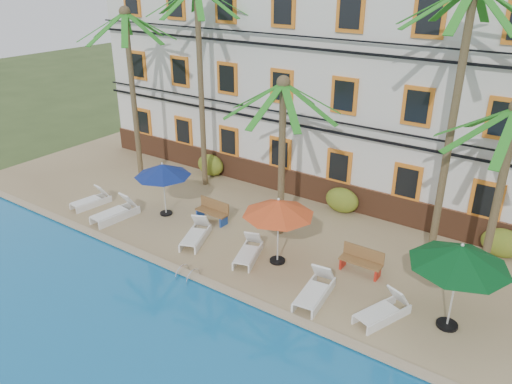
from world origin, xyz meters
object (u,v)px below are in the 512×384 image
Objects in this scene: palm_e at (504,171)px; lounger_a at (91,200)px; bench_left at (213,211)px; palm_c at (282,134)px; umbrella_red at (278,208)px; lounger_f at (383,310)px; lounger_b at (116,212)px; palm_d at (457,97)px; umbrella_green at (460,256)px; lounger_d at (248,252)px; bench_right at (362,260)px; lounger_e at (315,290)px; palm_a at (131,74)px; lounger_c at (196,234)px; palm_b at (200,62)px; pool_ladder at (188,277)px; umbrella_blue at (163,170)px.

lounger_a is (-15.74, -3.32, -3.92)m from palm_e.
palm_c is at bearing 14.88° from bench_left.
lounger_f is (4.36, -0.87, -1.89)m from umbrella_red.
lounger_b is at bearing -165.63° from palm_e.
palm_d reaches higher than lounger_b.
umbrella_green reaches higher than lounger_d.
lounger_e is at bearing -104.29° from bench_right.
umbrella_green reaches higher than lounger_b.
palm_c is 7.23m from lounger_f.
bench_left reaches higher than lounger_d.
bench_left is (5.41, 1.95, 0.20)m from lounger_a.
lounger_d is at bearing 175.10° from lounger_f.
lounger_a is 0.86× the size of lounger_b.
palm_a is 16.12m from palm_e.
bench_right is (12.11, 1.90, 0.20)m from lounger_a.
lounger_a is 5.94m from lounger_c.
palm_a reaches higher than palm_e.
palm_a is at bearing 153.89° from lounger_c.
palm_e is at bearing 11.89° from lounger_a.
palm_d is 4.54× the size of lounger_b.
palm_d is 7.00m from lounger_f.
lounger_c is at bearing -171.06° from umbrella_red.
lounger_f is (11.10, -4.84, -5.60)m from palm_b.
lounger_e is (-4.21, -3.70, -3.88)m from palm_e.
bench_right is (6.18, 1.65, 0.18)m from lounger_c.
umbrella_green reaches higher than pool_ladder.
palm_b reaches higher than lounger_a.
bench_left is at bearing 107.33° from lounger_c.
lounger_d is at bearing -157.48° from umbrella_red.
lounger_b is at bearing -173.15° from lounger_c.
palm_b is at bearing 160.09° from palm_c.
palm_e reaches higher than lounger_c.
bench_left is (-6.13, 2.34, 0.16)m from lounger_e.
lounger_e is (8.92, -5.14, -5.58)m from palm_b.
palm_a is at bearing 161.27° from lounger_d.
umbrella_green is at bearing 15.01° from lounger_e.
palm_c is at bearing 46.52° from lounger_c.
bench_right is at bearing -158.69° from palm_e.
palm_c reaches higher than lounger_f.
umbrella_red is at bearing -158.10° from bench_right.
umbrella_blue reaches higher than lounger_a.
palm_c is at bearing 152.88° from lounger_f.
umbrella_blue is 1.18× the size of lounger_c.
lounger_f is at bearing 7.97° from lounger_e.
palm_d reaches higher than bench_right.
palm_d is 4.02× the size of umbrella_blue.
palm_c is 0.99× the size of palm_e.
umbrella_green is 2.84m from lounger_f.
palm_d reaches higher than umbrella_red.
palm_e is 5.56m from lounger_f.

